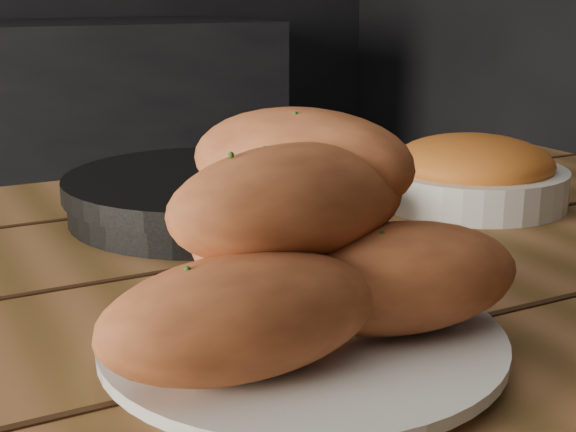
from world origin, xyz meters
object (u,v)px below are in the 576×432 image
object	(u,v)px
bread_rolls	(298,243)
skillet	(213,194)
plate	(302,343)
bowl	(472,174)

from	to	relation	value
bread_rolls	skillet	world-z (taller)	bread_rolls
plate	skillet	size ratio (longest dim) A/B	0.60
plate	skillet	bearing A→B (deg)	76.83
skillet	bowl	bearing A→B (deg)	-17.10
plate	skillet	world-z (taller)	skillet
bread_rolls	bowl	bearing A→B (deg)	35.33
skillet	bowl	world-z (taller)	bowl
bowl	plate	bearing A→B (deg)	-144.19
plate	bread_rolls	bearing A→B (deg)	117.07
plate	bowl	size ratio (longest dim) A/B	1.25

